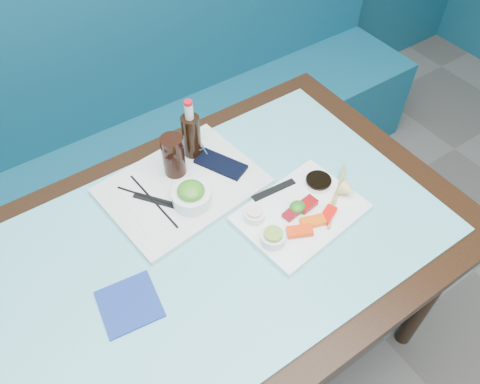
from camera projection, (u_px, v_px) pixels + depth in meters
booth_bench at (113, 156)px, 2.01m from camera, size 3.00×0.56×1.17m
dining_table at (216, 257)px, 1.34m from camera, size 1.40×0.90×0.75m
glass_top at (214, 239)px, 1.27m from camera, size 1.22×0.76×0.01m
sashimi_plate at (301, 213)px, 1.31m from camera, size 0.37×0.28×0.02m
salmon_left at (300, 231)px, 1.25m from camera, size 0.08×0.06×0.02m
salmon_mid at (313, 222)px, 1.27m from camera, size 0.07×0.05×0.02m
salmon_right at (328, 215)px, 1.29m from camera, size 0.07×0.05×0.02m
tuna_left at (292, 213)px, 1.29m from camera, size 0.05×0.04×0.02m
tuna_right at (307, 204)px, 1.31m from camera, size 0.06×0.04×0.02m
seaweed_garnish at (298, 207)px, 1.30m from camera, size 0.06×0.05×0.03m
ramekin_wasabi at (273, 238)px, 1.23m from camera, size 0.08×0.08×0.03m
wasabi_fill at (273, 234)px, 1.22m from camera, size 0.07×0.07×0.01m
ramekin_ginger at (255, 215)px, 1.28m from camera, size 0.07×0.07×0.02m
ginger_fill at (255, 212)px, 1.27m from camera, size 0.06×0.06×0.01m
soy_dish at (318, 183)px, 1.36m from camera, size 0.10×0.10×0.01m
soy_fill at (319, 180)px, 1.36m from camera, size 0.08×0.08×0.01m
lemon_wedge at (348, 190)px, 1.32m from camera, size 0.06×0.05×0.05m
chopstick_sleeve at (274, 190)px, 1.35m from camera, size 0.14×0.03×0.00m
wooden_chopstick_a at (334, 197)px, 1.33m from camera, size 0.18×0.11×0.01m
wooden_chopstick_b at (337, 195)px, 1.34m from camera, size 0.20×0.16×0.01m
serving_tray at (182, 186)px, 1.38m from camera, size 0.47×0.38×0.02m
paper_placemat at (182, 184)px, 1.37m from camera, size 0.34×0.25×0.00m
seaweed_bowl at (192, 197)px, 1.31m from camera, size 0.14×0.14×0.04m
seaweed_salad at (191, 191)px, 1.29m from camera, size 0.09×0.09×0.04m
cola_glass at (173, 156)px, 1.35m from camera, size 0.09×0.09×0.14m
navy_pouch at (221, 164)px, 1.42m from camera, size 0.13×0.17×0.01m
fork at (201, 145)px, 1.47m from camera, size 0.03×0.10×0.01m
black_chopstick_a at (153, 201)px, 1.33m from camera, size 0.03×0.24×0.01m
black_chopstick_b at (156, 200)px, 1.33m from camera, size 0.14×0.21×0.01m
tray_sleeve at (155, 200)px, 1.33m from camera, size 0.10×0.12×0.00m
cola_bottle_body at (192, 138)px, 1.41m from camera, size 0.06×0.06×0.16m
cola_bottle_neck at (189, 111)px, 1.33m from camera, size 0.03×0.03×0.05m
cola_bottle_cap at (188, 103)px, 1.30m from camera, size 0.03×0.03×0.01m
blue_napkin at (129, 304)px, 1.14m from camera, size 0.16×0.16×0.01m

